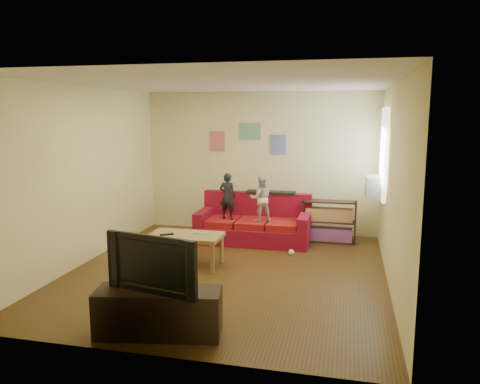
% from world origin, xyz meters
% --- Properties ---
extents(room_shell, '(4.52, 5.02, 2.72)m').
position_xyz_m(room_shell, '(0.00, 0.00, 1.35)').
color(room_shell, '#503817').
rests_on(room_shell, ground).
extents(sofa, '(2.00, 0.92, 0.88)m').
position_xyz_m(sofa, '(0.05, 1.72, 0.30)').
color(sofa, maroon).
rests_on(sofa, ground).
extents(child_a, '(0.33, 0.24, 0.83)m').
position_xyz_m(child_a, '(-0.40, 1.55, 0.84)').
color(child_a, black).
rests_on(child_a, sofa).
extents(child_b, '(0.47, 0.42, 0.81)m').
position_xyz_m(child_b, '(0.20, 1.55, 0.82)').
color(child_b, beige).
rests_on(child_b, sofa).
extents(coffee_table, '(1.10, 0.60, 0.49)m').
position_xyz_m(coffee_table, '(-0.68, 0.11, 0.42)').
color(coffee_table, olive).
rests_on(coffee_table, ground).
extents(remote, '(0.20, 0.15, 0.02)m').
position_xyz_m(remote, '(-0.93, -0.01, 0.50)').
color(remote, black).
rests_on(remote, coffee_table).
extents(game_controller, '(0.14, 0.04, 0.03)m').
position_xyz_m(game_controller, '(-0.48, 0.16, 0.51)').
color(game_controller, silver).
rests_on(game_controller, coffee_table).
extents(bookshelf, '(0.94, 0.28, 0.75)m').
position_xyz_m(bookshelf, '(1.37, 1.98, 0.34)').
color(bookshelf, '#322318').
rests_on(bookshelf, ground).
extents(window, '(0.04, 1.08, 1.48)m').
position_xyz_m(window, '(2.22, 1.65, 1.64)').
color(window, white).
rests_on(window, room_shell).
extents(ac_unit, '(0.28, 0.55, 0.35)m').
position_xyz_m(ac_unit, '(2.10, 1.65, 1.08)').
color(ac_unit, '#B7B2A3').
rests_on(ac_unit, window).
extents(artwork_left, '(0.30, 0.01, 0.40)m').
position_xyz_m(artwork_left, '(-0.85, 2.48, 1.75)').
color(artwork_left, '#D87266').
rests_on(artwork_left, room_shell).
extents(artwork_center, '(0.42, 0.01, 0.32)m').
position_xyz_m(artwork_center, '(-0.20, 2.48, 1.95)').
color(artwork_center, '#72B27F').
rests_on(artwork_center, room_shell).
extents(artwork_right, '(0.30, 0.01, 0.38)m').
position_xyz_m(artwork_right, '(0.35, 2.48, 1.70)').
color(artwork_right, '#727FCC').
rests_on(artwork_right, room_shell).
extents(file_box, '(0.46, 0.35, 0.32)m').
position_xyz_m(file_box, '(0.70, 1.48, 0.16)').
color(file_box, beige).
rests_on(file_box, ground).
extents(tv_stand, '(1.35, 0.65, 0.49)m').
position_xyz_m(tv_stand, '(-0.20, -2.08, 0.24)').
color(tv_stand, black).
rests_on(tv_stand, ground).
extents(television, '(1.06, 0.35, 0.61)m').
position_xyz_m(television, '(-0.20, -2.08, 0.79)').
color(television, black).
rests_on(television, tv_stand).
extents(tissue, '(0.12, 0.12, 0.10)m').
position_xyz_m(tissue, '(0.81, 1.00, 0.05)').
color(tissue, white).
rests_on(tissue, ground).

